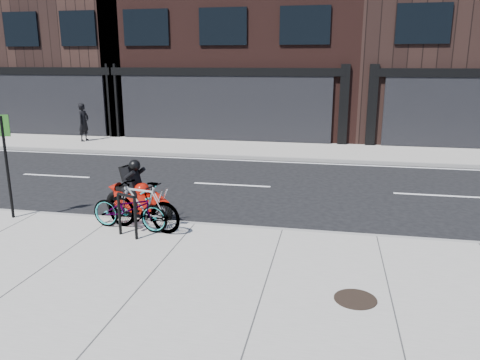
% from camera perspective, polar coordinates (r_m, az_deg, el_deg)
% --- Properties ---
extents(ground, '(120.00, 120.00, 0.00)m').
position_cam_1_polar(ground, '(12.58, -2.93, -2.91)').
color(ground, black).
rests_on(ground, ground).
extents(sidewalk_near, '(60.00, 6.00, 0.13)m').
position_cam_1_polar(sidewalk_near, '(8.15, -11.76, -12.67)').
color(sidewalk_near, gray).
rests_on(sidewalk_near, ground).
extents(sidewalk_far, '(60.00, 3.50, 0.13)m').
position_cam_1_polar(sidewalk_far, '(19.96, 2.51, 3.74)').
color(sidewalk_far, gray).
rests_on(sidewalk_far, ground).
extents(building_midwest, '(10.00, 10.00, 12.00)m').
position_cam_1_polar(building_midwest, '(30.22, -19.45, 17.87)').
color(building_midwest, black).
rests_on(building_midwest, ground).
extents(bike_rack, '(0.52, 0.27, 0.93)m').
position_cam_1_polar(bike_rack, '(10.02, -13.60, -3.79)').
color(bike_rack, black).
rests_on(bike_rack, sidewalk_near).
extents(bicycle_front, '(1.89, 0.87, 0.96)m').
position_cam_1_polar(bicycle_front, '(10.47, -13.30, -3.38)').
color(bicycle_front, gray).
rests_on(bicycle_front, sidewalk_near).
extents(bicycle_rear, '(1.92, 0.91, 1.11)m').
position_cam_1_polar(bicycle_rear, '(10.33, -11.78, -3.09)').
color(bicycle_rear, gray).
rests_on(bicycle_rear, sidewalk_near).
extents(motorcycle, '(1.94, 0.88, 1.48)m').
position_cam_1_polar(motorcycle, '(11.39, -12.03, -1.92)').
color(motorcycle, black).
rests_on(motorcycle, ground).
extents(pedestrian, '(0.48, 0.68, 1.73)m').
position_cam_1_polar(pedestrian, '(22.76, -18.53, 6.70)').
color(pedestrian, black).
rests_on(pedestrian, sidewalk_far).
extents(manhole_cover, '(0.79, 0.79, 0.02)m').
position_cam_1_polar(manhole_cover, '(7.69, 13.89, -13.91)').
color(manhole_cover, black).
rests_on(manhole_cover, sidewalk_near).
extents(sign_post, '(0.32, 0.11, 2.42)m').
position_cam_1_polar(sign_post, '(11.98, -26.64, 2.48)').
color(sign_post, black).
rests_on(sign_post, sidewalk_near).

